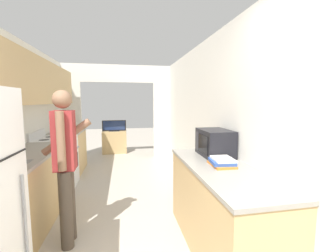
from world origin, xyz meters
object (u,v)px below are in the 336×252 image
object	(u,v)px
knife	(63,134)
person	(65,163)
tv_cabinet	(115,142)
microwave	(215,143)
book_stack	(222,162)
television	(114,126)
range_oven	(56,163)

from	to	relation	value
knife	person	bearing A→B (deg)	-104.34
person	tv_cabinet	xyz separation A→B (m)	(0.34, 4.37, -0.57)
person	knife	bearing A→B (deg)	12.50
microwave	knife	distance (m)	3.18
book_stack	knife	xyz separation A→B (m)	(-2.17, 2.64, -0.03)
book_stack	television	bearing A→B (deg)	104.81
microwave	range_oven	bearing A→B (deg)	142.46
range_oven	knife	bearing A→B (deg)	88.92
person	book_stack	distance (m)	1.65
range_oven	tv_cabinet	distance (m)	2.80
microwave	book_stack	bearing A→B (deg)	-102.54
knife	tv_cabinet	bearing A→B (deg)	38.20
person	tv_cabinet	bearing A→B (deg)	-6.45
range_oven	television	distance (m)	2.78
person	tv_cabinet	world-z (taller)	person
book_stack	range_oven	bearing A→B (deg)	135.28
microwave	television	distance (m)	4.55
range_oven	knife	size ratio (longest dim) A/B	3.58
person	knife	xyz separation A→B (m)	(-0.57, 2.22, 0.01)
range_oven	microwave	distance (m)	2.93
person	microwave	size ratio (longest dim) A/B	3.35
person	book_stack	xyz separation A→B (m)	(1.60, -0.42, 0.04)
range_oven	microwave	bearing A→B (deg)	-37.54
microwave	television	size ratio (longest dim) A/B	0.73
range_oven	person	distance (m)	1.88
television	knife	distance (m)	2.30
person	tv_cabinet	size ratio (longest dim) A/B	2.38
person	television	size ratio (longest dim) A/B	2.44
microwave	knife	xyz separation A→B (m)	(-2.26, 2.23, -0.15)
book_stack	tv_cabinet	world-z (taller)	book_stack
range_oven	book_stack	distance (m)	3.11
tv_cabinet	television	distance (m)	0.49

